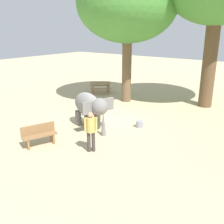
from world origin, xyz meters
name	(u,v)px	position (x,y,z in m)	size (l,w,h in m)	color
ground_plane	(104,120)	(0.00, 0.00, 0.00)	(60.00, 60.00, 0.00)	tan
elephant	(90,107)	(1.21, 0.10, 1.08)	(1.81, 2.45, 1.69)	slate
person_handler	(91,129)	(3.09, 1.78, 0.95)	(0.38, 0.39, 1.62)	#3F3833
shade_tree_main	(128,5)	(-3.89, -1.20, 5.96)	(6.43, 5.90, 8.27)	brown
wooden_bench	(39,134)	(3.93, -0.30, 0.47)	(1.45, 0.87, 0.88)	olive
picnic_table_near	(100,85)	(-4.67, -4.04, 0.59)	(2.11, 2.11, 0.78)	#9E7A51
feed_bucket	(139,124)	(-0.27, 1.98, 0.16)	(0.36, 0.36, 0.32)	gray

